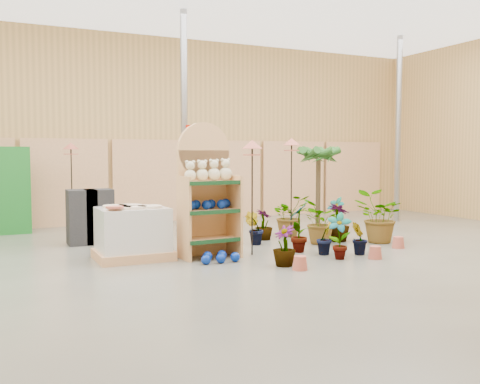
# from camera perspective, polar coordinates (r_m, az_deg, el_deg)

# --- Properties ---
(room) EXTENTS (15.20, 12.10, 4.70)m
(room) POSITION_cam_1_polar(r_m,az_deg,el_deg) (8.44, -0.15, 7.93)
(room) COLOR #59584D
(room) RESTS_ON ground
(display_shelf) EXTENTS (0.94, 0.63, 2.16)m
(display_shelf) POSITION_cam_1_polar(r_m,az_deg,el_deg) (8.59, -3.66, -0.34)
(display_shelf) COLOR tan
(display_shelf) RESTS_ON ground
(teddy_bears) EXTENTS (0.80, 0.21, 0.34)m
(teddy_bears) POSITION_cam_1_polar(r_m,az_deg,el_deg) (8.49, -3.24, 2.17)
(teddy_bears) COLOR beige
(teddy_bears) RESTS_ON display_shelf
(gazing_balls_shelf) EXTENTS (0.79, 0.27, 0.15)m
(gazing_balls_shelf) POSITION_cam_1_polar(r_m,az_deg,el_deg) (8.49, -3.35, -1.33)
(gazing_balls_shelf) COLOR #062590
(gazing_balls_shelf) RESTS_ON display_shelf
(gazing_balls_floor) EXTENTS (0.63, 0.39, 0.15)m
(gazing_balls_floor) POSITION_cam_1_polar(r_m,az_deg,el_deg) (8.20, -2.33, -6.97)
(gazing_balls_floor) COLOR #062590
(gazing_balls_floor) RESTS_ON ground
(pallet_stack) EXTENTS (1.15, 0.96, 0.85)m
(pallet_stack) POSITION_cam_1_polar(r_m,az_deg,el_deg) (8.55, -11.38, -4.33)
(pallet_stack) COLOR tan
(pallet_stack) RESTS_ON ground
(charcoal_planters) EXTENTS (0.80, 0.50, 1.00)m
(charcoal_planters) POSITION_cam_1_polar(r_m,az_deg,el_deg) (10.19, -15.70, -2.55)
(charcoal_planters) COLOR black
(charcoal_planters) RESTS_ON ground
(offer_sign) EXTENTS (0.50, 0.08, 2.20)m
(offer_sign) POSITION_cam_1_polar(r_m,az_deg,el_deg) (10.37, -4.48, 3.63)
(offer_sign) COLOR gray
(offer_sign) RESTS_ON ground
(bird_table_front) EXTENTS (0.34, 0.34, 1.87)m
(bird_table_front) POSITION_cam_1_polar(r_m,az_deg,el_deg) (8.66, 1.31, 4.67)
(bird_table_front) COLOR black
(bird_table_front) RESTS_ON ground
(bird_table_right) EXTENTS (0.34, 0.34, 1.96)m
(bird_table_right) POSITION_cam_1_polar(r_m,az_deg,el_deg) (10.50, 5.52, 4.98)
(bird_table_right) COLOR black
(bird_table_right) RESTS_ON ground
(bird_table_back) EXTENTS (0.34, 0.34, 1.89)m
(bird_table_back) POSITION_cam_1_polar(r_m,az_deg,el_deg) (11.71, -17.59, 4.39)
(bird_table_back) COLOR black
(bird_table_back) RESTS_ON ground
(palm) EXTENTS (0.70, 0.70, 1.91)m
(palm) POSITION_cam_1_polar(r_m,az_deg,el_deg) (11.26, 8.37, 3.97)
(palm) COLOR #44331D
(palm) RESTS_ON ground
(potted_plant_0) EXTENTS (0.55, 0.55, 0.88)m
(potted_plant_0) POSITION_cam_1_polar(r_m,az_deg,el_deg) (9.04, 6.31, -3.61)
(potted_plant_0) COLOR #1F5118
(potted_plant_0) RESTS_ON ground
(potted_plant_1) EXTENTS (0.39, 0.36, 0.56)m
(potted_plant_1) POSITION_cam_1_polar(r_m,az_deg,el_deg) (8.90, 9.07, -4.81)
(potted_plant_1) COLOR #1F5118
(potted_plant_1) RESTS_ON ground
(potted_plant_2) EXTENTS (0.87, 0.93, 0.82)m
(potted_plant_2) POSITION_cam_1_polar(r_m,az_deg,el_deg) (9.88, 8.69, -3.16)
(potted_plant_2) COLOR #1F5118
(potted_plant_2) RESTS_ON ground
(potted_plant_3) EXTENTS (0.52, 0.52, 0.72)m
(potted_plant_3) POSITION_cam_1_polar(r_m,az_deg,el_deg) (10.26, 10.48, -3.20)
(potted_plant_3) COLOR #1F5118
(potted_plant_3) RESTS_ON ground
(potted_plant_4) EXTENTS (0.34, 0.44, 0.76)m
(potted_plant_4) POSITION_cam_1_polar(r_m,az_deg,el_deg) (11.27, 10.21, -2.45)
(potted_plant_4) COLOR #1F5118
(potted_plant_4) RESTS_ON ground
(potted_plant_5) EXTENTS (0.42, 0.40, 0.60)m
(potted_plant_5) POSITION_cam_1_polar(r_m,az_deg,el_deg) (9.73, 1.52, -3.89)
(potted_plant_5) COLOR #1F5118
(potted_plant_5) RESTS_ON ground
(potted_plant_6) EXTENTS (0.75, 0.66, 0.83)m
(potted_plant_6) POSITION_cam_1_polar(r_m,az_deg,el_deg) (10.81, 5.31, -2.51)
(potted_plant_6) COLOR #1F5118
(potted_plant_6) RESTS_ON ground
(potted_plant_7) EXTENTS (0.40, 0.40, 0.60)m
(potted_plant_7) POSITION_cam_1_polar(r_m,az_deg,el_deg) (7.90, 4.73, -5.74)
(potted_plant_7) COLOR #1F5118
(potted_plant_7) RESTS_ON ground
(potted_plant_8) EXTENTS (0.46, 0.46, 0.73)m
(potted_plant_8) POSITION_cam_1_polar(r_m,az_deg,el_deg) (8.52, 10.52, -4.63)
(potted_plant_8) COLOR #1F5118
(potted_plant_8) RESTS_ON ground
(potted_plant_9) EXTENTS (0.38, 0.39, 0.55)m
(potted_plant_9) POSITION_cam_1_polar(r_m,az_deg,el_deg) (8.95, 12.64, -4.84)
(potted_plant_9) COLOR #1F5118
(potted_plant_9) RESTS_ON ground
(potted_plant_10) EXTENTS (1.15, 1.13, 0.97)m
(potted_plant_10) POSITION_cam_1_polar(r_m,az_deg,el_deg) (10.25, 14.46, -2.57)
(potted_plant_10) COLOR #1F5118
(potted_plant_10) RESTS_ON ground
(potted_plant_11) EXTENTS (0.41, 0.41, 0.59)m
(potted_plant_11) POSITION_cam_1_polar(r_m,az_deg,el_deg) (10.28, 2.58, -3.49)
(potted_plant_11) COLOR #1F5118
(potted_plant_11) RESTS_ON ground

